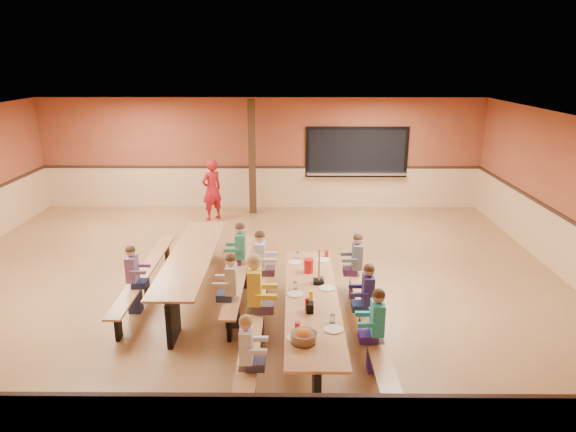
{
  "coord_description": "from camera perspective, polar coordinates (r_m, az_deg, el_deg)",
  "views": [
    {
      "loc": [
        0.84,
        -8.84,
        4.01
      ],
      "look_at": [
        0.77,
        0.39,
        1.15
      ],
      "focal_mm": 32.0,
      "sensor_mm": 36.0,
      "label": 1
    }
  ],
  "objects": [
    {
      "name": "ground",
      "position": [
        9.74,
        -4.58,
        -7.15
      ],
      "size": [
        12.0,
        12.0,
        0.0
      ],
      "primitive_type": "plane",
      "color": "brown",
      "rests_on": "ground"
    },
    {
      "name": "room_envelope",
      "position": [
        9.48,
        -4.68,
        -3.35
      ],
      "size": [
        12.04,
        10.04,
        3.02
      ],
      "color": "brown",
      "rests_on": "ground"
    },
    {
      "name": "kitchen_pass_through",
      "position": [
        14.13,
        7.64,
        6.8
      ],
      "size": [
        2.78,
        0.28,
        1.38
      ],
      "color": "black",
      "rests_on": "ground"
    },
    {
      "name": "structural_post",
      "position": [
        13.51,
        -4.01,
        6.48
      ],
      "size": [
        0.18,
        0.18,
        3.0
      ],
      "primitive_type": "cube",
      "color": "#301E10",
      "rests_on": "ground"
    },
    {
      "name": "cafeteria_table_main",
      "position": [
        7.49,
        2.65,
        -10.51
      ],
      "size": [
        1.91,
        3.7,
        0.74
      ],
      "color": "#B17646",
      "rests_on": "ground"
    },
    {
      "name": "cafeteria_table_second",
      "position": [
        9.16,
        -10.6,
        -5.45
      ],
      "size": [
        1.91,
        3.7,
        0.74
      ],
      "color": "#B17646",
      "rests_on": "ground"
    },
    {
      "name": "seated_child_white_left",
      "position": [
        6.37,
        -4.62,
        -15.58
      ],
      "size": [
        0.33,
        0.27,
        1.13
      ],
      "primitive_type": null,
      "color": "silver",
      "rests_on": "ground"
    },
    {
      "name": "seated_adult_yellow",
      "position": [
        7.59,
        -3.7,
        -9.04
      ],
      "size": [
        0.42,
        0.34,
        1.32
      ],
      "primitive_type": null,
      "color": "gold",
      "rests_on": "ground"
    },
    {
      "name": "seated_child_grey_left",
      "position": [
        8.82,
        -3.09,
        -5.51
      ],
      "size": [
        0.37,
        0.3,
        1.21
      ],
      "primitive_type": null,
      "color": "silver",
      "rests_on": "ground"
    },
    {
      "name": "seated_child_teal_right",
      "position": [
        6.97,
        9.82,
        -12.5
      ],
      "size": [
        0.35,
        0.29,
        1.17
      ],
      "primitive_type": null,
      "color": "teal",
      "rests_on": "ground"
    },
    {
      "name": "seated_child_navy_right",
      "position": [
        7.72,
        8.81,
        -9.4
      ],
      "size": [
        0.34,
        0.28,
        1.16
      ],
      "primitive_type": null,
      "color": "navy",
      "rests_on": "ground"
    },
    {
      "name": "seated_child_char_right",
      "position": [
        8.89,
        7.64,
        -5.61
      ],
      "size": [
        0.35,
        0.29,
        1.17
      ],
      "primitive_type": null,
      "color": "#575A62",
      "rests_on": "ground"
    },
    {
      "name": "seated_child_purple_sec",
      "position": [
        8.72,
        -16.83,
        -6.79
      ],
      "size": [
        0.34,
        0.27,
        1.14
      ],
      "primitive_type": null,
      "color": "slate",
      "rests_on": "ground"
    },
    {
      "name": "seated_child_green_sec",
      "position": [
        9.28,
        -5.27,
        -4.41
      ],
      "size": [
        0.36,
        0.3,
        1.2
      ],
      "primitive_type": null,
      "color": "#307957",
      "rests_on": "ground"
    },
    {
      "name": "seated_child_tan_sec",
      "position": [
        7.98,
        -6.26,
        -8.28
      ],
      "size": [
        0.35,
        0.29,
        1.18
      ],
      "primitive_type": null,
      "color": "#B6A495",
      "rests_on": "ground"
    },
    {
      "name": "standing_woman",
      "position": [
        13.22,
        -8.47,
        2.89
      ],
      "size": [
        0.67,
        0.65,
        1.56
      ],
      "primitive_type": "imported",
      "rotation": [
        0.0,
        0.0,
        3.85
      ],
      "color": "#A4121B",
      "rests_on": "ground"
    },
    {
      "name": "punch_pitcher",
      "position": [
        8.17,
        2.31,
        -5.55
      ],
      "size": [
        0.16,
        0.16,
        0.22
      ],
      "primitive_type": "cylinder",
      "color": "red",
      "rests_on": "cafeteria_table_main"
    },
    {
      "name": "chip_bowl",
      "position": [
        6.31,
        1.75,
        -13.2
      ],
      "size": [
        0.32,
        0.32,
        0.15
      ],
      "primitive_type": null,
      "color": "orange",
      "rests_on": "cafeteria_table_main"
    },
    {
      "name": "napkin_dispenser",
      "position": [
        6.99,
        2.44,
        -10.1
      ],
      "size": [
        0.1,
        0.14,
        0.13
      ],
      "primitive_type": "cube",
      "color": "black",
      "rests_on": "cafeteria_table_main"
    },
    {
      "name": "condiment_mustard",
      "position": [
        7.23,
        2.55,
        -8.94
      ],
      "size": [
        0.06,
        0.06,
        0.17
      ],
      "primitive_type": "cylinder",
      "color": "yellow",
      "rests_on": "cafeteria_table_main"
    },
    {
      "name": "condiment_ketchup",
      "position": [
        7.03,
        2.13,
        -9.75
      ],
      "size": [
        0.06,
        0.06,
        0.17
      ],
      "primitive_type": "cylinder",
      "color": "#B2140F",
      "rests_on": "cafeteria_table_main"
    },
    {
      "name": "table_paddle",
      "position": [
        7.79,
        3.44,
        -6.55
      ],
      "size": [
        0.16,
        0.16,
        0.56
      ],
      "color": "black",
      "rests_on": "cafeteria_table_main"
    },
    {
      "name": "place_settings",
      "position": [
        7.37,
        2.68,
        -8.66
      ],
      "size": [
        0.65,
        3.3,
        0.11
      ],
      "primitive_type": null,
      "color": "beige",
      "rests_on": "cafeteria_table_main"
    }
  ]
}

